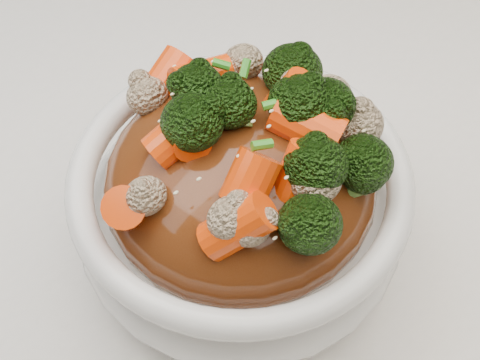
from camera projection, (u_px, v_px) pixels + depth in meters
tablecloth at (222, 195)px, 0.54m from camera, size 1.20×0.80×0.04m
bowl at (240, 209)px, 0.46m from camera, size 0.25×0.25×0.08m
sauce_base at (240, 183)px, 0.44m from camera, size 0.20×0.20×0.09m
carrots at (240, 117)px, 0.39m from camera, size 0.20×0.20×0.05m
broccoli at (240, 118)px, 0.39m from camera, size 0.20×0.20×0.04m
cauliflower at (240, 120)px, 0.40m from camera, size 0.20×0.20×0.03m
scallions at (240, 115)px, 0.39m from camera, size 0.15×0.15×0.02m
sesame_seeds at (240, 115)px, 0.39m from camera, size 0.18×0.18×0.01m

